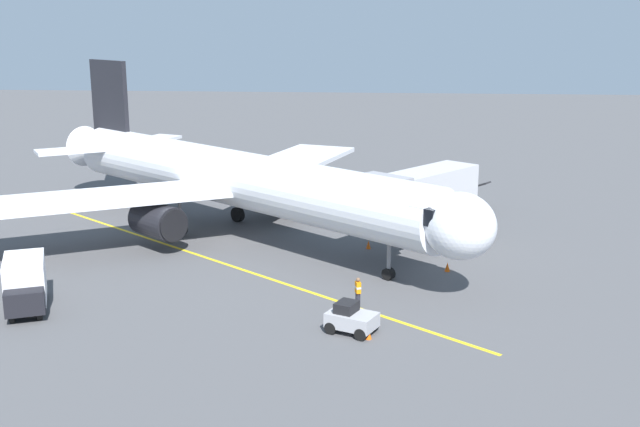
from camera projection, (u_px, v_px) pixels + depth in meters
name	position (u px, v px, depth m)	size (l,w,h in m)	color
ground_plane	(235.00, 239.00, 53.36)	(220.00, 220.00, 0.00)	#4C4C4F
apron_lead_in_line	(219.00, 262.00, 48.31)	(0.24, 40.00, 0.01)	yellow
airplane	(233.00, 179.00, 53.32)	(34.05, 31.96, 11.50)	silver
jet_bridge	(412.00, 195.00, 49.56)	(8.78, 10.10, 5.40)	#B7B7BC
ground_crew_marshaller	(462.00, 229.00, 52.41)	(0.46, 0.45, 1.71)	#23232D
ground_crew_wing_walker	(358.00, 293.00, 40.30)	(0.36, 0.46, 1.71)	#23232D
ground_crew_loader	(409.00, 228.00, 52.89)	(0.40, 0.26, 1.71)	#23232D
box_truck_near_nose	(25.00, 284.00, 40.17)	(3.63, 5.00, 2.62)	black
tug_portside	(315.00, 179.00, 70.05)	(2.60, 2.04, 1.50)	#2D3899
belt_loader_starboard_side	(452.00, 197.00, 62.83)	(4.52, 3.44, 2.32)	white
tug_rear_apron	(351.00, 319.00, 37.30)	(2.71, 2.31, 1.50)	#9E9EA3
safety_cone_nose_left	(447.00, 267.00, 46.45)	(0.32, 0.32, 0.55)	#F2590F
safety_cone_nose_right	(482.00, 222.00, 56.79)	(0.32, 0.32, 0.55)	#F2590F
safety_cone_wing_port	(368.00, 333.00, 36.64)	(0.32, 0.32, 0.55)	#F2590F
safety_cone_wing_starboard	(368.00, 245.00, 51.04)	(0.32, 0.32, 0.55)	#F2590F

